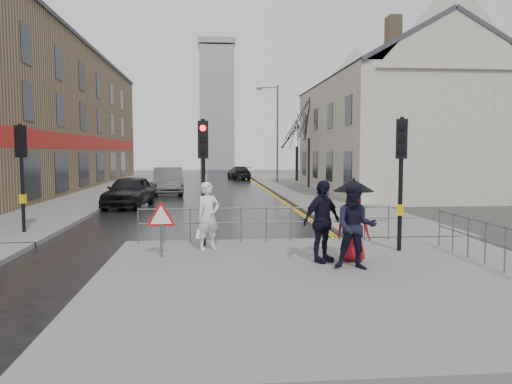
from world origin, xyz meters
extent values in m
plane|color=black|center=(0.00, 0.00, 0.00)|extent=(120.00, 120.00, 0.00)
cube|color=#605E5B|center=(3.00, -3.50, 0.07)|extent=(10.00, 9.00, 0.14)
cube|color=#605E5B|center=(-6.50, 23.00, 0.07)|extent=(4.00, 44.00, 0.14)
cube|color=#605E5B|center=(6.50, 25.00, 0.07)|extent=(4.00, 40.00, 0.14)
cube|color=#605E5B|center=(6.50, 3.00, 0.07)|extent=(4.00, 4.20, 0.14)
cube|color=#846C4C|center=(-12.00, 22.00, 5.00)|extent=(8.00, 42.00, 10.00)
cube|color=beige|center=(12.00, 18.00, 3.50)|extent=(9.00, 16.00, 7.00)
cube|color=#846C4C|center=(10.50, 14.00, 9.20)|extent=(0.70, 0.90, 1.80)
cube|color=#846C4C|center=(13.20, 22.00, 9.20)|extent=(0.70, 0.90, 1.80)
cube|color=gray|center=(1.50, 62.00, 9.00)|extent=(5.00, 5.00, 18.00)
cylinder|color=black|center=(0.20, 0.20, 1.84)|extent=(0.11, 0.11, 3.40)
cube|color=black|center=(0.20, 0.20, 2.99)|extent=(0.28, 0.22, 1.00)
cylinder|color=#FF0C07|center=(0.20, 0.06, 3.29)|extent=(0.16, 0.04, 0.16)
cylinder|color=black|center=(0.20, 0.06, 2.99)|extent=(0.16, 0.04, 0.16)
cylinder|color=black|center=(0.20, 0.06, 2.69)|extent=(0.16, 0.04, 0.16)
cube|color=gold|center=(0.20, 0.20, 1.19)|extent=(0.18, 0.14, 0.28)
cylinder|color=black|center=(5.20, -1.00, 1.84)|extent=(0.11, 0.11, 3.40)
cube|color=black|center=(5.20, -1.00, 2.99)|extent=(0.34, 0.30, 1.00)
cylinder|color=black|center=(5.15, -1.13, 3.29)|extent=(0.16, 0.09, 0.16)
cylinder|color=black|center=(5.15, -1.13, 2.99)|extent=(0.16, 0.09, 0.16)
cylinder|color=black|center=(5.15, -1.13, 2.69)|extent=(0.16, 0.09, 0.16)
cube|color=gold|center=(5.20, -1.00, 1.19)|extent=(0.22, 0.19, 0.28)
cylinder|color=black|center=(-5.50, 3.00, 1.84)|extent=(0.11, 0.11, 3.40)
cube|color=black|center=(-5.50, 3.00, 2.99)|extent=(0.34, 0.30, 1.00)
cylinder|color=black|center=(-5.45, 3.13, 3.29)|extent=(0.16, 0.09, 0.16)
cylinder|color=black|center=(-5.45, 3.13, 2.99)|extent=(0.16, 0.09, 0.16)
cylinder|color=black|center=(-5.45, 3.13, 2.69)|extent=(0.16, 0.09, 0.16)
cube|color=gold|center=(-5.50, 3.00, 1.19)|extent=(0.22, 0.19, 0.28)
cylinder|color=#595B5E|center=(-1.60, 0.60, 0.64)|extent=(0.04, 0.04, 1.00)
cylinder|color=#595B5E|center=(5.50, 0.60, 0.64)|extent=(0.04, 0.04, 1.00)
cylinder|color=#595B5E|center=(1.95, 0.60, 1.09)|extent=(7.10, 0.04, 0.04)
cylinder|color=#595B5E|center=(1.95, 0.60, 0.69)|extent=(7.10, 0.04, 0.04)
cylinder|color=#595B5E|center=(6.50, -0.50, 0.64)|extent=(0.04, 0.04, 1.00)
cylinder|color=#595B5E|center=(6.50, -2.75, 1.09)|extent=(0.04, 4.50, 0.04)
cylinder|color=#595B5E|center=(6.50, -2.75, 0.69)|extent=(0.04, 4.50, 0.04)
cylinder|color=#595B5E|center=(-0.80, -1.20, 0.56)|extent=(0.06, 0.06, 0.85)
cylinder|color=red|center=(-0.80, -1.20, 1.09)|extent=(0.80, 0.03, 0.80)
cylinder|color=white|center=(-0.80, -1.22, 1.09)|extent=(0.60, 0.03, 0.60)
cylinder|color=#595B5E|center=(6.00, 28.00, 4.14)|extent=(0.16, 0.16, 8.00)
cylinder|color=#595B5E|center=(5.30, 28.00, 7.94)|extent=(1.40, 0.10, 0.10)
cube|color=#595B5E|center=(4.50, 28.00, 7.84)|extent=(0.50, 0.25, 0.18)
cylinder|color=black|center=(7.50, 22.00, 1.89)|extent=(0.26, 0.26, 3.50)
cylinder|color=black|center=(8.00, 30.00, 1.64)|extent=(0.26, 0.26, 3.00)
imported|color=silver|center=(0.33, -0.43, 1.02)|extent=(0.77, 0.69, 1.76)
imported|color=black|center=(3.48, -2.88, 1.07)|extent=(1.05, 0.91, 1.85)
imported|color=maroon|center=(3.65, -2.11, 0.92)|extent=(0.91, 0.81, 1.56)
cylinder|color=black|center=(3.65, -2.11, 1.02)|extent=(0.02, 0.02, 1.76)
cone|color=black|center=(3.65, -2.11, 1.90)|extent=(0.96, 0.96, 0.28)
imported|color=black|center=(2.92, -2.12, 1.08)|extent=(1.18, 0.99, 1.88)
imported|color=black|center=(-3.51, 11.23, 0.76)|extent=(2.35, 4.64, 1.51)
imported|color=#474A4C|center=(-2.26, 18.63, 0.84)|extent=(2.28, 5.23, 1.67)
imported|color=black|center=(3.20, 34.94, 0.64)|extent=(2.29, 4.58, 1.28)
camera|label=1|loc=(0.37, -13.23, 2.67)|focal=35.00mm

